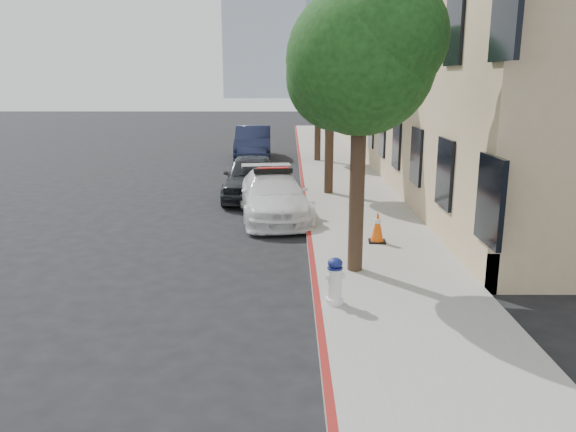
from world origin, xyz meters
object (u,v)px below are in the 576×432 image
at_px(parked_car_mid, 251,177).
at_px(fire_hydrant, 335,281).
at_px(police_car, 273,195).
at_px(parked_car_far, 253,143).
at_px(traffic_cone, 378,227).

distance_m(parked_car_mid, fire_hydrant, 9.80).
height_order(police_car, parked_car_far, parked_car_far).
distance_m(police_car, fire_hydrant, 6.88).
height_order(police_car, traffic_cone, police_car).
relative_size(parked_car_far, fire_hydrant, 6.11).
xyz_separation_m(police_car, traffic_cone, (2.55, -3.00, -0.14)).
bearing_deg(parked_car_far, fire_hydrant, -84.35).
xyz_separation_m(police_car, fire_hydrant, (1.25, -6.76, -0.12)).
distance_m(police_car, parked_car_far, 12.63).
bearing_deg(parked_car_mid, traffic_cone, -59.29).
bearing_deg(traffic_cone, fire_hydrant, -109.08).
relative_size(police_car, parked_car_far, 0.96).
bearing_deg(police_car, fire_hydrant, -87.31).
xyz_separation_m(parked_car_far, traffic_cone, (3.92, -15.55, -0.30)).
bearing_deg(parked_car_mid, parked_car_far, 93.67).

